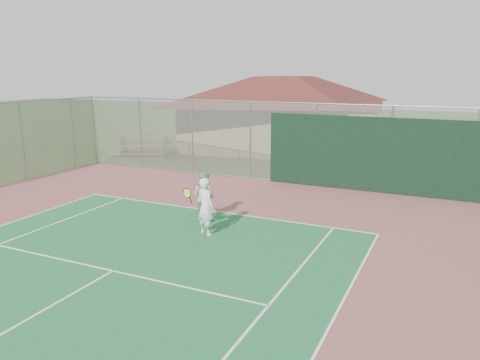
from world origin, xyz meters
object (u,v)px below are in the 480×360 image
player_grey_back (204,197)px  clubhouse (284,106)px  bleachers (143,145)px  player_white_front (205,207)px

player_grey_back → clubhouse: bearing=-74.5°
clubhouse → bleachers: clubhouse is taller
clubhouse → player_white_front: 16.37m
bleachers → player_grey_back: 13.11m
player_white_front → player_grey_back: player_white_front is taller
clubhouse → player_grey_back: (2.59, -14.70, -1.90)m
clubhouse → player_white_front: bearing=-86.5°
bleachers → player_white_front: player_white_front is taller
player_grey_back → player_white_front: bearing=126.6°
player_white_front → bleachers: bearing=-23.8°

